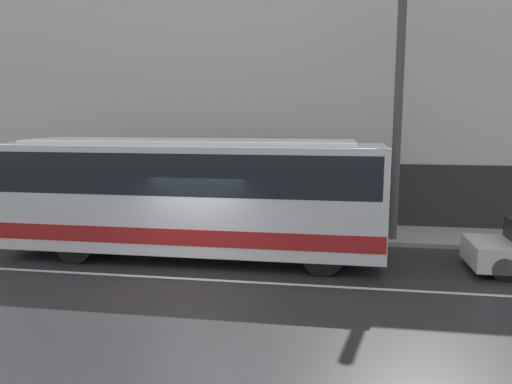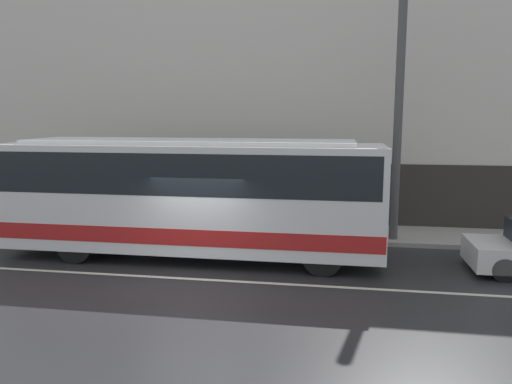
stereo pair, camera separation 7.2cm
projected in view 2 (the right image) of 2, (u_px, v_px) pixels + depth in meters
The scene contains 7 objects.
ground_plane at pixel (191, 279), 12.66m from camera, with size 60.00×60.00×0.00m, color #262628.
sidewalk at pixel (234, 229), 17.80m from camera, with size 60.00×2.57×0.15m.
building_facade at pixel (241, 102), 18.49m from camera, with size 60.00×0.35×9.50m.
lane_stripe at pixel (191, 279), 12.66m from camera, with size 54.00×0.14×0.01m.
transit_bus at pixel (190, 192), 14.32m from camera, with size 10.90×2.52×3.43m.
utility_pole_near at pixel (399, 102), 15.50m from camera, with size 0.27×0.27×8.74m.
pedestrian_waiting at pixel (194, 205), 17.51m from camera, with size 0.36×0.36×1.75m.
Camera 2 is at (3.63, -11.73, 4.16)m, focal length 35.00 mm.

